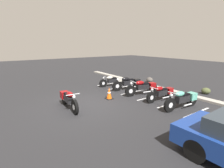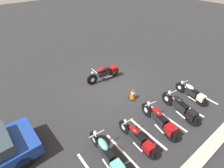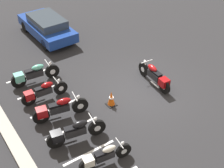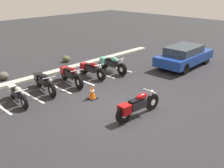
# 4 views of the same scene
# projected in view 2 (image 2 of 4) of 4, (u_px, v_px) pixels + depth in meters

# --- Properties ---
(ground) EXTENTS (60.00, 60.00, 0.00)m
(ground) POSITION_uv_depth(u_px,v_px,m) (112.00, 85.00, 10.77)
(ground) COLOR #262628
(motorcycle_maroon_featured) EXTENTS (2.30, 0.65, 0.90)m
(motorcycle_maroon_featured) POSITION_uv_depth(u_px,v_px,m) (105.00, 73.00, 11.01)
(motorcycle_maroon_featured) COLOR black
(motorcycle_maroon_featured) RESTS_ON ground
(parked_bike_0) EXTENTS (0.60, 1.97, 0.78)m
(parked_bike_0) POSITION_uv_depth(u_px,v_px,m) (192.00, 93.00, 9.48)
(parked_bike_0) COLOR black
(parked_bike_0) RESTS_ON ground
(parked_bike_1) EXTENTS (0.78, 2.28, 0.90)m
(parked_bike_1) POSITION_uv_depth(u_px,v_px,m) (181.00, 107.00, 8.47)
(parked_bike_1) COLOR black
(parked_bike_1) RESTS_ON ground
(parked_bike_2) EXTENTS (0.80, 2.30, 0.91)m
(parked_bike_2) POSITION_uv_depth(u_px,v_px,m) (160.00, 120.00, 7.78)
(parked_bike_2) COLOR black
(parked_bike_2) RESTS_ON ground
(parked_bike_3) EXTENTS (0.59, 2.12, 0.83)m
(parked_bike_3) POSITION_uv_depth(u_px,v_px,m) (138.00, 138.00, 7.05)
(parked_bike_3) COLOR black
(parked_bike_3) RESTS_ON ground
(parked_bike_4) EXTENTS (0.65, 2.32, 0.91)m
(parked_bike_4) POSITION_uv_depth(u_px,v_px,m) (107.00, 155.00, 6.42)
(parked_bike_4) COLOR black
(parked_bike_4) RESTS_ON ground
(concrete_curb) EXTENTS (18.00, 0.50, 0.12)m
(concrete_curb) POSITION_uv_depth(u_px,v_px,m) (205.00, 153.00, 6.95)
(concrete_curb) COLOR #A8A399
(concrete_curb) RESTS_ON ground
(traffic_cone) EXTENTS (0.40, 0.40, 0.69)m
(traffic_cone) POSITION_uv_depth(u_px,v_px,m) (133.00, 94.00, 9.55)
(traffic_cone) COLOR black
(traffic_cone) RESTS_ON ground
(stall_line_0) EXTENTS (0.10, 2.10, 0.00)m
(stall_line_0) POSITION_uv_depth(u_px,v_px,m) (200.00, 95.00, 10.01)
(stall_line_0) COLOR white
(stall_line_0) RESTS_ON ground
(stall_line_1) EXTENTS (0.10, 2.10, 0.00)m
(stall_line_1) POSITION_uv_depth(u_px,v_px,m) (185.00, 106.00, 9.26)
(stall_line_1) COLOR white
(stall_line_1) RESTS_ON ground
(stall_line_2) EXTENTS (0.10, 2.10, 0.00)m
(stall_line_2) POSITION_uv_depth(u_px,v_px,m) (168.00, 118.00, 8.52)
(stall_line_2) COLOR white
(stall_line_2) RESTS_ON ground
(stall_line_3) EXTENTS (0.10, 2.10, 0.00)m
(stall_line_3) POSITION_uv_depth(u_px,v_px,m) (148.00, 134.00, 7.78)
(stall_line_3) COLOR white
(stall_line_3) RESTS_ON ground
(stall_line_4) EXTENTS (0.10, 2.10, 0.00)m
(stall_line_4) POSITION_uv_depth(u_px,v_px,m) (123.00, 152.00, 7.03)
(stall_line_4) COLOR white
(stall_line_4) RESTS_ON ground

